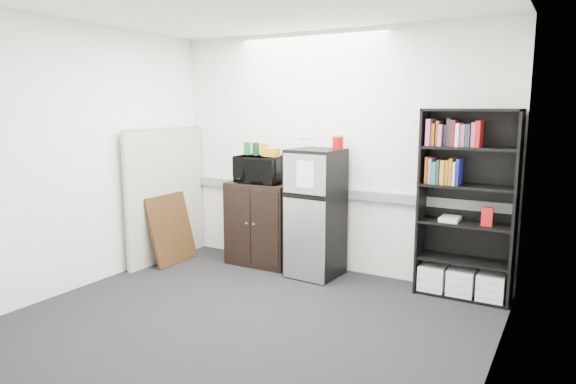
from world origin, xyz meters
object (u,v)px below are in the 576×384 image
at_px(cubicle_partition, 166,194).
at_px(microwave, 261,169).
at_px(refrigerator, 315,213).
at_px(bookshelf, 467,206).
at_px(cabinet, 262,223).

height_order(cubicle_partition, microwave, cubicle_partition).
xyz_separation_m(cubicle_partition, refrigerator, (1.86, 0.34, -0.11)).
bearing_deg(refrigerator, bookshelf, 9.16).
relative_size(cabinet, microwave, 1.74).
bearing_deg(cabinet, refrigerator, -6.16).
height_order(cabinet, microwave, microwave).
xyz_separation_m(bookshelf, refrigerator, (-1.57, -0.14, -0.21)).
bearing_deg(microwave, cubicle_partition, -164.05).
bearing_deg(cubicle_partition, refrigerator, 10.39).
relative_size(cubicle_partition, refrigerator, 1.15).
distance_m(cabinet, refrigerator, 0.78).
distance_m(bookshelf, cabinet, 2.35).
bearing_deg(bookshelf, cubicle_partition, -171.94).
bearing_deg(cubicle_partition, cabinet, 20.65).
height_order(cubicle_partition, cabinet, cubicle_partition).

